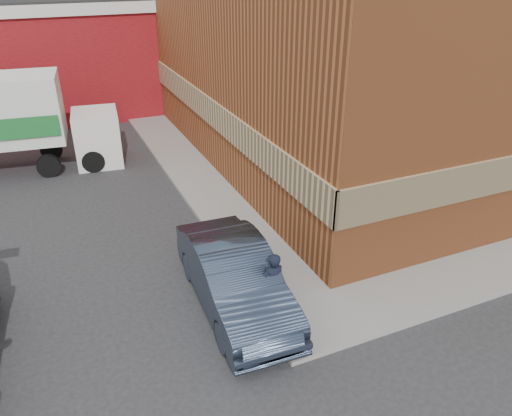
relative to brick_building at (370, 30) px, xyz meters
name	(u,v)px	position (x,y,z in m)	size (l,w,h in m)	color
ground	(275,309)	(-8.50, -9.00, -4.68)	(90.00, 90.00, 0.00)	#28282B
brick_building	(370,30)	(0.00, 0.00, 0.00)	(14.25, 18.25, 9.36)	#9E5228
sidewalk_west	(188,168)	(-7.90, 0.00, -4.62)	(1.80, 18.00, 0.12)	gray
man	(273,285)	(-8.70, -9.25, -3.77)	(0.58, 0.38, 1.59)	black
sedan	(235,278)	(-9.30, -8.50, -3.90)	(1.66, 4.75, 1.56)	#2B3548
box_truck	(2,119)	(-14.02, 2.49, -2.61)	(7.48, 2.97, 3.59)	white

